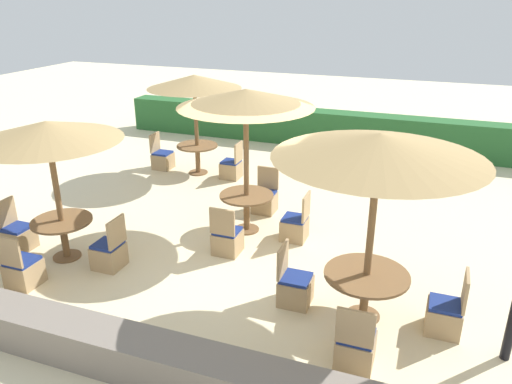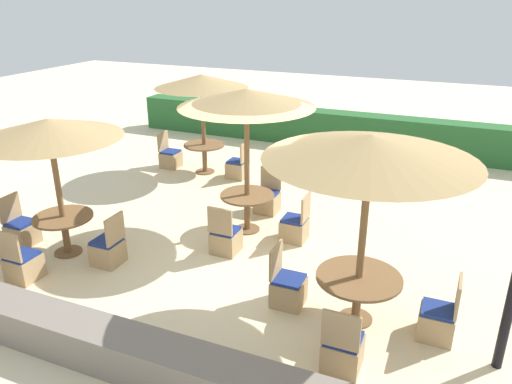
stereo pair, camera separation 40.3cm
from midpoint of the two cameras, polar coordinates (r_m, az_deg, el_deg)
The scene contains 22 objects.
ground_plane at distance 9.07m, azimuth -0.21°, elevation -6.61°, with size 40.00×40.00×0.00m, color beige.
hedge_row at distance 15.08m, azimuth 10.27°, elevation 7.00°, with size 13.00×0.70×1.04m, color #28602D.
stone_border at distance 6.49m, azimuth -12.51°, elevation -17.58°, with size 10.00×0.56×0.53m, color slate.
parasol_center at distance 8.94m, azimuth 0.21°, elevation 10.61°, with size 2.47×2.47×2.75m.
round_table_center at distance 9.54m, azimuth 0.20°, elevation -1.20°, with size 1.03×1.03×0.75m.
patio_chair_center_east at distance 9.34m, azimuth 5.73°, elevation -4.02°, with size 0.46×0.46×0.93m.
patio_chair_center_north at distance 10.48m, azimuth 2.42°, elevation -0.93°, with size 0.46×0.46×0.93m.
patio_chair_center_south at distance 8.88m, azimuth -2.21°, elevation -5.38°, with size 0.46×0.46×0.93m.
parasol_front_left at distance 8.71m, azimuth -21.38°, elevation 6.70°, with size 2.37×2.37×2.44m.
round_table_front_left at distance 9.27m, azimuth -19.93°, elevation -3.52°, with size 1.02×1.02×0.72m.
patio_chair_front_left_south at distance 8.83m, azimuth -23.92°, elevation -7.62°, with size 0.46×0.46×0.93m.
patio_chair_front_left_east at distance 8.82m, azimuth -15.28°, elevation -6.40°, with size 0.46×0.46×0.93m.
patio_chair_front_left_west at distance 10.03m, azimuth -24.19°, elevation -4.07°, with size 0.46×0.46×0.93m.
parasol_front_right at distance 6.38m, azimuth 14.74°, elevation 4.85°, with size 2.73×2.73×2.72m.
round_table_front_right at distance 7.19m, azimuth 13.22°, elevation -10.27°, with size 1.19×1.19×0.71m.
patio_chair_front_right_west at distance 7.53m, azimuth 5.18°, elevation -10.91°, with size 0.46×0.46×0.93m.
patio_chair_front_right_east at distance 7.36m, azimuth 21.62°, elevation -13.49°, with size 0.46×0.46×0.93m.
patio_chair_front_right_south at distance 6.52m, azimuth 11.68°, elevation -17.32°, with size 0.46×0.46×0.93m.
parasol_back_left at distance 12.32m, azimuth -5.29°, elevation 12.45°, with size 2.28×2.28×2.49m.
round_table_back_left at distance 12.73m, azimuth -5.02°, elevation 4.74°, with size 1.03×1.03×0.75m.
patio_chair_back_left_east at distance 12.39m, azimuth -1.17°, elevation 2.80°, with size 0.46×0.46×0.93m.
patio_chair_back_left_west at distance 13.32m, azimuth -8.93°, elevation 3.92°, with size 0.46×0.46×0.93m.
Camera 2 is at (3.32, -7.24, 4.35)m, focal length 35.00 mm.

